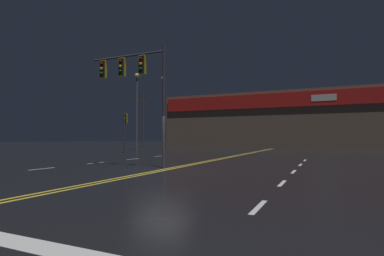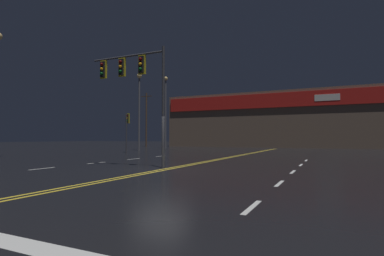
{
  "view_description": "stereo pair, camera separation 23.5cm",
  "coord_description": "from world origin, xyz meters",
  "px_view_note": "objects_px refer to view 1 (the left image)",
  "views": [
    {
      "loc": [
        6.78,
        -11.73,
        1.45
      ],
      "look_at": [
        0.0,
        3.27,
        2.0
      ],
      "focal_mm": 28.0,
      "sensor_mm": 36.0,
      "label": 1
    },
    {
      "loc": [
        6.99,
        -11.63,
        1.45
      ],
      "look_at": [
        0.0,
        3.27,
        2.0
      ],
      "focal_mm": 28.0,
      "sensor_mm": 36.0,
      "label": 2
    }
  ],
  "objects_px": {
    "traffic_signal_median": "(132,75)",
    "streetlight_near_right": "(137,101)",
    "streetlight_near_left": "(163,103)",
    "traffic_signal_corner_northwest": "(125,124)"
  },
  "relations": [
    {
      "from": "streetlight_near_left",
      "to": "streetlight_near_right",
      "type": "xyz_separation_m",
      "value": [
        0.98,
        -7.77,
        -0.64
      ]
    },
    {
      "from": "traffic_signal_median",
      "to": "streetlight_near_right",
      "type": "relative_size",
      "value": 0.66
    },
    {
      "from": "traffic_signal_corner_northwest",
      "to": "streetlight_near_right",
      "type": "xyz_separation_m",
      "value": [
        -1.77,
        4.56,
        2.9
      ]
    },
    {
      "from": "traffic_signal_median",
      "to": "streetlight_near_right",
      "type": "xyz_separation_m",
      "value": [
        -10.97,
        16.21,
        1.09
      ]
    },
    {
      "from": "traffic_signal_median",
      "to": "streetlight_near_right",
      "type": "bearing_deg",
      "value": 124.08
    },
    {
      "from": "streetlight_near_right",
      "to": "streetlight_near_left",
      "type": "bearing_deg",
      "value": 97.15
    },
    {
      "from": "traffic_signal_median",
      "to": "streetlight_near_left",
      "type": "height_order",
      "value": "streetlight_near_left"
    },
    {
      "from": "traffic_signal_median",
      "to": "traffic_signal_corner_northwest",
      "type": "distance_m",
      "value": 14.95
    },
    {
      "from": "traffic_signal_median",
      "to": "streetlight_near_left",
      "type": "bearing_deg",
      "value": 116.47
    },
    {
      "from": "traffic_signal_median",
      "to": "traffic_signal_corner_northwest",
      "type": "xyz_separation_m",
      "value": [
        -9.19,
        11.65,
        -1.81
      ]
    }
  ]
}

